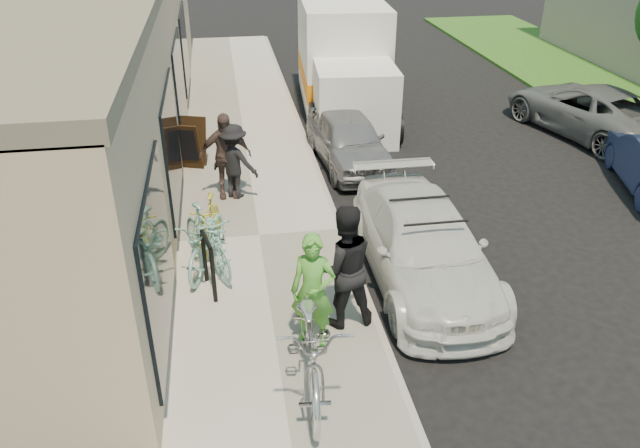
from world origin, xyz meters
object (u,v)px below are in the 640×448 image
moving_truck (344,64)px  cruiser_bike_a (207,240)px  man_standing (343,267)px  sedan_white (423,245)px  tandem_bike (312,342)px  bystander_b (225,156)px  sandwich_board (189,144)px  woman_rider (313,291)px  cruiser_bike_c (209,225)px  cruiser_bike_b (207,240)px  sedan_silver (349,140)px  far_car_gray (588,109)px  bike_rack (208,259)px  bystander_a (234,161)px

moving_truck → cruiser_bike_a: 9.29m
moving_truck → man_standing: moving_truck is taller
man_standing → sedan_white: bearing=-148.4°
tandem_bike → bystander_b: bystander_b is taller
sandwich_board → sedan_white: size_ratio=0.24×
sedan_white → bystander_b: 4.65m
cruiser_bike_a → bystander_b: 2.81m
tandem_bike → cruiser_bike_a: bearing=118.4°
woman_rider → cruiser_bike_c: size_ratio=1.08×
tandem_bike → bystander_b: size_ratio=1.39×
cruiser_bike_b → bystander_b: bystander_b is taller
sedan_silver → cruiser_bike_a: (-3.29, -4.33, 0.08)m
far_car_gray → cruiser_bike_b: (-9.96, -5.33, -0.01)m
bike_rack → woman_rider: woman_rider is taller
sedan_silver → man_standing: man_standing is taller
man_standing → cruiser_bike_c: (-1.92, 2.42, -0.48)m
sedan_white → cruiser_bike_b: bearing=168.9°
far_car_gray → cruiser_bike_a: (-9.96, -5.41, 0.04)m
cruiser_bike_c → bystander_a: bystander_a is taller
moving_truck → bystander_a: (-3.38, -5.68, -0.40)m
sedan_silver → moving_truck: bearing=76.1°
moving_truck → sedan_silver: bearing=-95.2°
sandwich_board → cruiser_bike_c: (0.44, -3.79, -0.08)m
man_standing → cruiser_bike_c: bearing=-55.7°
moving_truck → bystander_a: moving_truck is taller
moving_truck → cruiser_bike_b: moving_truck is taller
moving_truck → cruiser_bike_a: bearing=-111.2°
sedan_silver → sedan_white: bearing=-91.8°
sandwich_board → far_car_gray: 10.41m
moving_truck → bystander_b: (-3.55, -5.62, -0.28)m
woman_rider → bystander_b: (-1.06, 4.95, 0.04)m
tandem_bike → sedan_white: bearing=51.5°
sedan_white → tandem_bike: 3.24m
sedan_silver → bystander_a: bearing=-153.7°
sedan_silver → tandem_bike: (-1.97, -7.34, 0.19)m
bystander_a → bystander_b: size_ratio=0.88×
sedan_white → cruiser_bike_c: sedan_white is taller
sedan_white → man_standing: bearing=-143.6°
sedan_white → sedan_silver: size_ratio=1.25×
man_standing → cruiser_bike_a: man_standing is taller
sandwich_board → cruiser_bike_c: size_ratio=0.69×
bike_rack → cruiser_bike_c: bearing=89.3°
bike_rack → bystander_b: bystander_b is taller
bystander_b → cruiser_bike_b: bearing=-100.0°
sedan_silver → bike_rack: bearing=-127.7°
bystander_b → far_car_gray: bearing=14.2°
tandem_bike → cruiser_bike_c: (-1.29, 3.64, -0.18)m
sedan_silver → cruiser_bike_b: (-3.30, -4.25, 0.03)m
tandem_bike → cruiser_bike_c: 3.86m
bystander_a → sandwich_board: bearing=-28.5°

